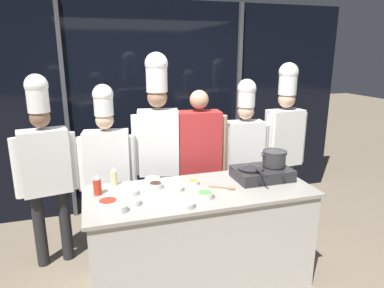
# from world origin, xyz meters

# --- Properties ---
(ground_plane) EXTENTS (24.00, 24.00, 0.00)m
(ground_plane) POSITION_xyz_m (0.00, 0.00, 0.00)
(ground_plane) COLOR #7F705B
(window_wall_back) EXTENTS (5.37, 0.09, 2.70)m
(window_wall_back) POSITION_xyz_m (0.00, 1.79, 1.35)
(window_wall_back) COLOR black
(window_wall_back) RESTS_ON ground_plane
(demo_counter) EXTENTS (1.98, 0.80, 0.91)m
(demo_counter) POSITION_xyz_m (0.00, 0.00, 0.46)
(demo_counter) COLOR beige
(demo_counter) RESTS_ON ground_plane
(portable_stove) EXTENTS (0.52, 0.38, 0.12)m
(portable_stove) POSITION_xyz_m (0.64, 0.09, 0.97)
(portable_stove) COLOR #28282B
(portable_stove) RESTS_ON demo_counter
(frying_pan) EXTENTS (0.24, 0.42, 0.04)m
(frying_pan) POSITION_xyz_m (0.52, 0.08, 1.05)
(frying_pan) COLOR #232326
(frying_pan) RESTS_ON portable_stove
(stock_pot) EXTENTS (0.25, 0.22, 0.15)m
(stock_pot) POSITION_xyz_m (0.76, 0.09, 1.11)
(stock_pot) COLOR #333335
(stock_pot) RESTS_ON portable_stove
(squeeze_bottle_oil) EXTENTS (0.06, 0.06, 0.17)m
(squeeze_bottle_oil) POSITION_xyz_m (-0.71, 0.34, 0.99)
(squeeze_bottle_oil) COLOR beige
(squeeze_bottle_oil) RESTS_ON demo_counter
(squeeze_bottle_chili) EXTENTS (0.07, 0.07, 0.18)m
(squeeze_bottle_chili) POSITION_xyz_m (-0.86, 0.16, 1.00)
(squeeze_bottle_chili) COLOR red
(squeeze_bottle_chili) RESTS_ON demo_counter
(prep_bowl_chili_flakes) EXTENTS (0.17, 0.17, 0.04)m
(prep_bowl_chili_flakes) POSITION_xyz_m (-0.79, -0.07, 0.94)
(prep_bowl_chili_flakes) COLOR white
(prep_bowl_chili_flakes) RESTS_ON demo_counter
(prep_bowl_shrimp) EXTENTS (0.14, 0.14, 0.04)m
(prep_bowl_shrimp) POSITION_xyz_m (-0.36, 0.30, 0.94)
(prep_bowl_shrimp) COLOR white
(prep_bowl_shrimp) RESTS_ON demo_counter
(prep_bowl_noodles) EXTENTS (0.12, 0.12, 0.06)m
(prep_bowl_noodles) POSITION_xyz_m (-0.71, -0.22, 0.95)
(prep_bowl_noodles) COLOR white
(prep_bowl_noodles) RESTS_ON demo_counter
(prep_bowl_rice) EXTENTS (0.14, 0.14, 0.04)m
(prep_bowl_rice) POSITION_xyz_m (-0.59, 0.08, 0.94)
(prep_bowl_rice) COLOR white
(prep_bowl_rice) RESTS_ON demo_counter
(prep_bowl_scallions) EXTENTS (0.14, 0.14, 0.05)m
(prep_bowl_scallions) POSITION_xyz_m (-0.01, -0.17, 0.94)
(prep_bowl_scallions) COLOR white
(prep_bowl_scallions) RESTS_ON demo_counter
(prep_bowl_soy_glaze) EXTENTS (0.13, 0.13, 0.05)m
(prep_bowl_soy_glaze) POSITION_xyz_m (-0.36, 0.15, 0.94)
(prep_bowl_soy_glaze) COLOR white
(prep_bowl_soy_glaze) RESTS_ON demo_counter
(prep_bowl_carrots) EXTENTS (0.10, 0.10, 0.04)m
(prep_bowl_carrots) POSITION_xyz_m (-0.02, 0.14, 0.94)
(prep_bowl_carrots) COLOR white
(prep_bowl_carrots) RESTS_ON demo_counter
(prep_bowl_bean_sprouts) EXTENTS (0.15, 0.15, 0.04)m
(prep_bowl_bean_sprouts) POSITION_xyz_m (-0.22, -0.29, 0.94)
(prep_bowl_bean_sprouts) COLOR white
(prep_bowl_bean_sprouts) RESTS_ON demo_counter
(prep_bowl_onion) EXTENTS (0.11, 0.11, 0.05)m
(prep_bowl_onion) POSITION_xyz_m (-0.59, -0.13, 0.94)
(prep_bowl_onion) COLOR white
(prep_bowl_onion) RESTS_ON demo_counter
(prep_bowl_ginger) EXTENTS (0.12, 0.12, 0.04)m
(prep_bowl_ginger) POSITION_xyz_m (-0.20, 0.05, 0.94)
(prep_bowl_ginger) COLOR white
(prep_bowl_ginger) RESTS_ON demo_counter
(serving_spoon_slotted) EXTENTS (0.22, 0.15, 0.02)m
(serving_spoon_slotted) POSITION_xyz_m (0.23, -0.05, 0.92)
(serving_spoon_slotted) COLOR olive
(serving_spoon_slotted) RESTS_ON demo_counter
(chef_head) EXTENTS (0.57, 0.30, 1.89)m
(chef_head) POSITION_xyz_m (-1.31, 0.72, 1.08)
(chef_head) COLOR #232326
(chef_head) RESTS_ON ground_plane
(chef_sous) EXTENTS (0.58, 0.29, 1.78)m
(chef_sous) POSITION_xyz_m (-0.74, 0.75, 1.01)
(chef_sous) COLOR #2D3856
(chef_sous) RESTS_ON ground_plane
(chef_line) EXTENTS (0.53, 0.28, 2.07)m
(chef_line) POSITION_xyz_m (-0.22, 0.73, 1.23)
(chef_line) COLOR #2D3856
(chef_line) RESTS_ON ground_plane
(person_guest) EXTENTS (0.59, 0.28, 1.70)m
(person_guest) POSITION_xyz_m (0.21, 0.69, 1.03)
(person_guest) COLOR #2D3856
(person_guest) RESTS_ON ground_plane
(chef_pastry) EXTENTS (0.53, 0.24, 1.80)m
(chef_pastry) POSITION_xyz_m (0.75, 0.70, 1.05)
(chef_pastry) COLOR #2D3856
(chef_pastry) RESTS_ON ground_plane
(chef_apprentice) EXTENTS (0.54, 0.25, 1.96)m
(chef_apprentice) POSITION_xyz_m (1.26, 0.72, 1.15)
(chef_apprentice) COLOR #4C4C51
(chef_apprentice) RESTS_ON ground_plane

